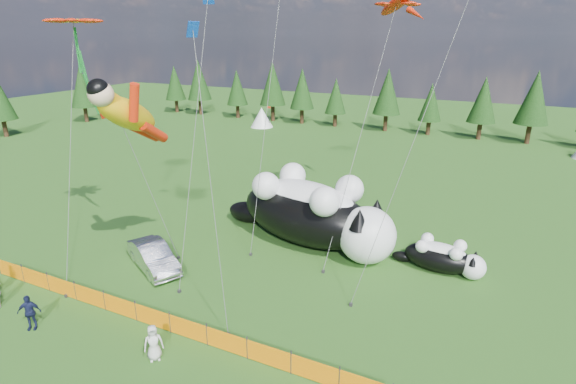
% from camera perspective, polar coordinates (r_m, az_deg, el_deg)
% --- Properties ---
extents(ground, '(160.00, 160.00, 0.00)m').
position_cam_1_polar(ground, '(24.31, -11.88, -12.60)').
color(ground, '#103309').
rests_on(ground, ground).
extents(safety_fence, '(22.06, 0.06, 1.10)m').
position_cam_1_polar(safety_fence, '(22.16, -16.79, -14.99)').
color(safety_fence, '#262626').
rests_on(safety_fence, ground).
extents(tree_line, '(90.00, 4.00, 8.00)m').
position_cam_1_polar(tree_line, '(63.01, 13.68, 11.00)').
color(tree_line, black).
rests_on(tree_line, ground).
extents(festival_tents, '(50.00, 3.20, 2.80)m').
position_cam_1_polar(festival_tents, '(57.18, 23.19, 6.50)').
color(festival_tents, white).
rests_on(festival_tents, ground).
extents(cat_large, '(12.56, 6.41, 4.58)m').
position_cam_1_polar(cat_large, '(28.21, 3.15, -2.53)').
color(cat_large, black).
rests_on(cat_large, ground).
extents(cat_small, '(5.22, 2.14, 1.88)m').
position_cam_1_polar(cat_small, '(26.92, 19.12, -7.79)').
color(cat_small, black).
rests_on(cat_small, ground).
extents(car, '(4.81, 3.59, 1.51)m').
position_cam_1_polar(car, '(26.91, -16.72, -7.85)').
color(car, silver).
rests_on(car, ground).
extents(spectator_c, '(1.13, 1.01, 1.73)m').
position_cam_1_polar(spectator_c, '(24.01, -30.01, -13.09)').
color(spectator_c, '#151B3C').
rests_on(spectator_c, ground).
extents(spectator_e, '(0.92, 0.91, 1.60)m').
position_cam_1_polar(spectator_e, '(20.13, -16.72, -17.86)').
color(spectator_e, beige).
rests_on(spectator_e, ground).
extents(superhero_kite, '(4.65, 5.03, 11.19)m').
position_cam_1_polar(superhero_kite, '(24.12, -19.70, 9.30)').
color(superhero_kite, '#E9AF0C').
rests_on(superhero_kite, ground).
extents(gecko_kite, '(5.73, 12.38, 17.25)m').
position_cam_1_polar(gecko_kite, '(31.27, 13.77, 22.31)').
color(gecko_kite, red).
rests_on(gecko_kite, ground).
extents(flower_kite, '(4.62, 7.13, 14.51)m').
position_cam_1_polar(flower_kite, '(28.26, -25.56, 18.67)').
color(flower_kite, red).
rests_on(flower_kite, ground).
extents(diamond_kite_a, '(1.18, 5.21, 15.58)m').
position_cam_1_polar(diamond_kite_a, '(25.05, -10.27, 21.97)').
color(diamond_kite_a, '#0B3DAA').
rests_on(diamond_kite_a, ground).
extents(diamond_kite_c, '(2.79, 2.72, 13.64)m').
position_cam_1_polar(diamond_kite_c, '(19.93, -11.72, 17.37)').
color(diamond_kite_c, '#0B3DAA').
rests_on(diamond_kite_c, ground).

